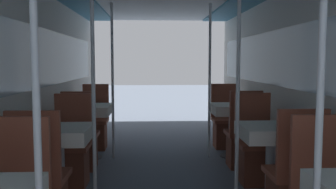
{
  "coord_description": "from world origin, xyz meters",
  "views": [
    {
      "loc": [
        -0.14,
        -0.99,
        1.36
      ],
      "look_at": [
        0.02,
        2.49,
        1.05
      ],
      "focal_mm": 40.0,
      "sensor_mm": 36.0,
      "label": 1
    }
  ],
  "objects_px": {
    "chair_left_far_2": "(95,129)",
    "chair_right_far_1": "(255,156)",
    "support_pole_left_2": "(113,81)",
    "chair_right_near_2": "(242,144)",
    "chair_right_far_2": "(225,128)",
    "support_pole_right_2": "(210,81)",
    "dining_table_left_2": "(88,114)",
    "dining_table_right_1": "(272,139)",
    "support_pole_left_0": "(37,122)",
    "dining_table_left_1": "(58,141)",
    "support_pole_right_1": "(238,91)",
    "chair_left_far_1": "(71,158)",
    "support_pole_left_1": "(93,92)",
    "dining_table_right_2": "(233,113)",
    "support_pole_right_0": "(319,120)",
    "chair_left_near_2": "(81,146)"
  },
  "relations": [
    {
      "from": "support_pole_left_2",
      "to": "chair_right_near_2",
      "type": "xyz_separation_m",
      "value": [
        1.7,
        -0.56,
        -0.77
      ]
    },
    {
      "from": "chair_left_far_2",
      "to": "support_pole_right_0",
      "type": "distance_m",
      "value": 4.42
    },
    {
      "from": "support_pole_left_0",
      "to": "dining_table_left_1",
      "type": "xyz_separation_m",
      "value": [
        -0.34,
        1.72,
        -0.46
      ]
    },
    {
      "from": "support_pole_right_1",
      "to": "chair_left_far_2",
      "type": "bearing_deg",
      "value": 126.63
    },
    {
      "from": "support_pole_left_1",
      "to": "support_pole_right_2",
      "type": "xyz_separation_m",
      "value": [
        1.36,
        1.72,
        0.0
      ]
    },
    {
      "from": "chair_left_far_2",
      "to": "chair_right_far_1",
      "type": "height_order",
      "value": "same"
    },
    {
      "from": "support_pole_left_0",
      "to": "chair_right_near_2",
      "type": "xyz_separation_m",
      "value": [
        1.7,
        2.89,
        -0.77
      ]
    },
    {
      "from": "dining_table_left_2",
      "to": "chair_left_far_2",
      "type": "xyz_separation_m",
      "value": [
        0.0,
        0.56,
        -0.31
      ]
    },
    {
      "from": "chair_right_far_1",
      "to": "chair_right_far_2",
      "type": "xyz_separation_m",
      "value": [
        0.0,
        1.72,
        0.0
      ]
    },
    {
      "from": "chair_left_near_2",
      "to": "support_pole_right_1",
      "type": "xyz_separation_m",
      "value": [
        1.7,
        -1.16,
        0.77
      ]
    },
    {
      "from": "support_pole_right_0",
      "to": "support_pole_left_1",
      "type": "bearing_deg",
      "value": 128.2
    },
    {
      "from": "chair_left_far_1",
      "to": "chair_left_far_2",
      "type": "bearing_deg",
      "value": -90.0
    },
    {
      "from": "dining_table_left_1",
      "to": "dining_table_right_2",
      "type": "relative_size",
      "value": 1.0
    },
    {
      "from": "dining_table_left_1",
      "to": "chair_left_far_1",
      "type": "height_order",
      "value": "chair_left_far_1"
    },
    {
      "from": "support_pole_right_1",
      "to": "dining_table_right_2",
      "type": "height_order",
      "value": "support_pole_right_1"
    },
    {
      "from": "dining_table_right_1",
      "to": "chair_right_near_2",
      "type": "xyz_separation_m",
      "value": [
        0.0,
        1.16,
        -0.31
      ]
    },
    {
      "from": "support_pole_left_1",
      "to": "dining_table_left_2",
      "type": "relative_size",
      "value": 2.89
    },
    {
      "from": "support_pole_left_1",
      "to": "dining_table_left_1",
      "type": "bearing_deg",
      "value": 180.0
    },
    {
      "from": "support_pole_right_0",
      "to": "chair_left_near_2",
      "type": "bearing_deg",
      "value": 120.46
    },
    {
      "from": "dining_table_right_1",
      "to": "chair_left_far_2",
      "type": "bearing_deg",
      "value": 131.77
    },
    {
      "from": "dining_table_right_1",
      "to": "chair_left_far_1",
      "type": "bearing_deg",
      "value": 164.64
    },
    {
      "from": "support_pole_left_0",
      "to": "chair_left_far_1",
      "type": "height_order",
      "value": "support_pole_left_0"
    },
    {
      "from": "support_pole_left_0",
      "to": "support_pole_right_0",
      "type": "xyz_separation_m",
      "value": [
        1.36,
        0.0,
        0.0
      ]
    },
    {
      "from": "support_pole_right_1",
      "to": "dining_table_left_2",
      "type": "bearing_deg",
      "value": 134.57
    },
    {
      "from": "chair_right_far_1",
      "to": "chair_left_far_1",
      "type": "bearing_deg",
      "value": 0.0
    },
    {
      "from": "dining_table_left_1",
      "to": "chair_left_far_1",
      "type": "relative_size",
      "value": 0.75
    },
    {
      "from": "chair_right_far_1",
      "to": "dining_table_right_2",
      "type": "xyz_separation_m",
      "value": [
        0.0,
        1.16,
        0.31
      ]
    },
    {
      "from": "chair_left_far_2",
      "to": "chair_right_far_1",
      "type": "bearing_deg",
      "value": 139.8
    },
    {
      "from": "support_pole_left_1",
      "to": "dining_table_left_2",
      "type": "height_order",
      "value": "support_pole_left_1"
    },
    {
      "from": "chair_left_far_1",
      "to": "dining_table_right_1",
      "type": "xyz_separation_m",
      "value": [
        2.04,
        -0.56,
        0.31
      ]
    },
    {
      "from": "dining_table_right_1",
      "to": "support_pole_left_0",
      "type": "bearing_deg",
      "value": -134.57
    },
    {
      "from": "support_pole_right_0",
      "to": "support_pole_right_1",
      "type": "height_order",
      "value": "same"
    },
    {
      "from": "chair_right_far_2",
      "to": "support_pole_right_2",
      "type": "height_order",
      "value": "support_pole_right_2"
    },
    {
      "from": "support_pole_right_1",
      "to": "chair_right_far_1",
      "type": "bearing_deg",
      "value": 58.62
    },
    {
      "from": "dining_table_left_2",
      "to": "support_pole_right_0",
      "type": "xyz_separation_m",
      "value": [
        1.7,
        -3.45,
        0.46
      ]
    },
    {
      "from": "chair_left_near_2",
      "to": "support_pole_right_2",
      "type": "bearing_deg",
      "value": 18.26
    },
    {
      "from": "dining_table_right_1",
      "to": "dining_table_right_2",
      "type": "distance_m",
      "value": 1.72
    },
    {
      "from": "chair_left_far_2",
      "to": "chair_right_far_2",
      "type": "distance_m",
      "value": 2.04
    },
    {
      "from": "support_pole_right_0",
      "to": "support_pole_right_2",
      "type": "relative_size",
      "value": 1.0
    },
    {
      "from": "dining_table_left_1",
      "to": "chair_right_far_1",
      "type": "height_order",
      "value": "chair_right_far_1"
    },
    {
      "from": "support_pole_right_1",
      "to": "dining_table_right_2",
      "type": "xyz_separation_m",
      "value": [
        0.34,
        1.72,
        -0.46
      ]
    },
    {
      "from": "chair_left_near_2",
      "to": "support_pole_right_1",
      "type": "distance_m",
      "value": 2.2
    },
    {
      "from": "dining_table_left_2",
      "to": "dining_table_right_1",
      "type": "height_order",
      "value": "same"
    },
    {
      "from": "chair_left_near_2",
      "to": "support_pole_right_1",
      "type": "bearing_deg",
      "value": -34.42
    },
    {
      "from": "chair_right_near_2",
      "to": "support_pole_right_0",
      "type": "bearing_deg",
      "value": -96.75
    },
    {
      "from": "chair_left_far_1",
      "to": "support_pole_left_2",
      "type": "distance_m",
      "value": 1.44
    },
    {
      "from": "dining_table_right_1",
      "to": "chair_right_near_2",
      "type": "relative_size",
      "value": 0.75
    },
    {
      "from": "support_pole_left_2",
      "to": "dining_table_right_1",
      "type": "distance_m",
      "value": 2.46
    },
    {
      "from": "dining_table_right_2",
      "to": "chair_right_far_2",
      "type": "height_order",
      "value": "chair_right_far_2"
    },
    {
      "from": "dining_table_left_1",
      "to": "support_pole_right_0",
      "type": "distance_m",
      "value": 2.46
    }
  ]
}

